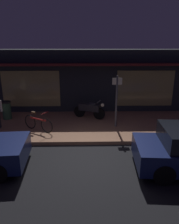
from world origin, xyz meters
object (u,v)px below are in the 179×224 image
object	(u,v)px
bicycle_parked	(38,123)
sign_post	(116,99)
motorcycle	(90,109)
trash_bin	(7,110)

from	to	relation	value
bicycle_parked	sign_post	xyz separation A→B (m)	(3.54, 0.44, 1.00)
motorcycle	bicycle_parked	world-z (taller)	motorcycle
sign_post	trash_bin	xyz separation A→B (m)	(-5.51, 1.21, -0.89)
motorcycle	bicycle_parked	bearing A→B (deg)	-144.79
trash_bin	sign_post	bearing A→B (deg)	-12.42
bicycle_parked	trash_bin	distance (m)	2.58
motorcycle	bicycle_parked	distance (m)	2.88
sign_post	trash_bin	world-z (taller)	sign_post
sign_post	trash_bin	distance (m)	5.71
motorcycle	bicycle_parked	size ratio (longest dim) A/B	1.14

